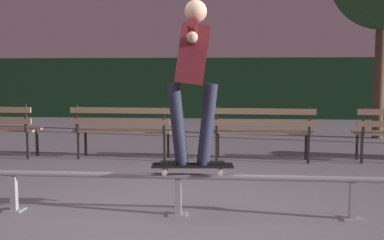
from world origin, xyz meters
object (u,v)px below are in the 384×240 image
Objects in this scene: skateboarder at (193,68)px; park_bench_left_center at (122,126)px; grind_rail at (178,183)px; park_bench_right_center at (262,128)px; skateboard at (193,166)px.

skateboarder is 0.96× the size of park_bench_left_center.
grind_rail is 2.98m from park_bench_right_center.
skateboarder reaches higher than skateboard.
grind_rail is 2.41× the size of park_bench_right_center.
park_bench_right_center is (0.86, 2.80, -0.89)m from skateboarder.
park_bench_left_center is 1.00× the size of park_bench_right_center.
grind_rail is 1.11m from skateboarder.
skateboard reaches higher than grind_rail.
park_bench_right_center reaches higher than skateboard.
grind_rail is at bearing -179.91° from skateboarder.
grind_rail is 3.06m from park_bench_left_center.
park_bench_left_center is at bearing 180.00° from park_bench_right_center.
park_bench_left_center is (-1.36, 2.80, -0.89)m from skateboarder.
skateboarder is at bearing 4.45° from skateboard.
skateboarder is (0.14, 0.00, 1.10)m from grind_rail.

